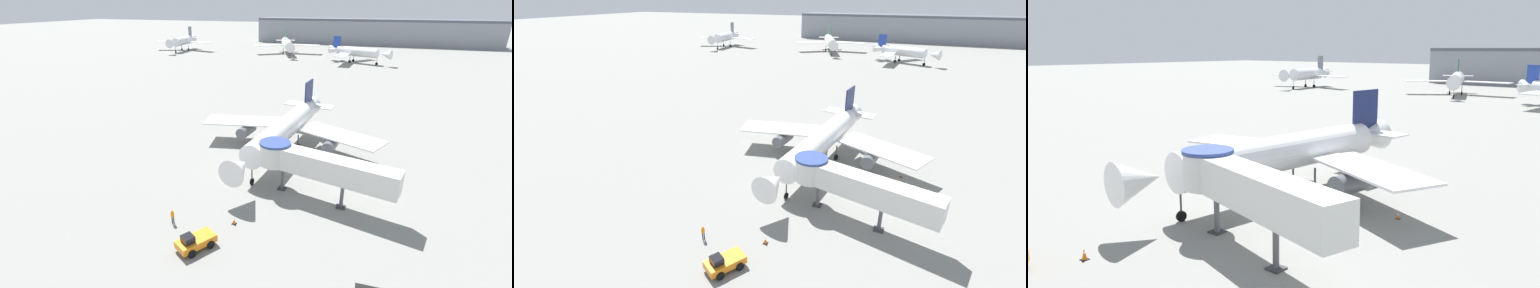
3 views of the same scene
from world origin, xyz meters
TOP-DOWN VIEW (x-y plane):
  - ground_plane at (0.00, 0.00)m, footprint 800.00×800.00m
  - main_airplane at (0.34, 1.51)m, footprint 31.42×33.08m
  - jet_bridge at (7.25, -11.61)m, footprint 17.53×7.17m
  - pushback_tug_orange at (-2.10, -24.95)m, footprint 3.68×4.34m
  - traffic_cone_near_nose at (0.05, -19.91)m, footprint 0.51×0.51m
  - traffic_cone_starboard_wing at (12.39, 1.52)m, footprint 0.36×0.36m
  - ground_crew_marshaller at (-6.49, -22.04)m, footprint 0.35×0.39m
  - background_jet_blue_tail at (4.95, 99.91)m, footprint 25.92×26.18m
  - background_jet_green_tail at (-27.87, 115.37)m, footprint 30.70×29.67m
  - background_jet_gray_tail at (-81.58, 110.60)m, footprint 31.78×27.55m
  - terminal_building at (8.56, 175.00)m, footprint 135.41×19.66m

SIDE VIEW (x-z plane):
  - ground_plane at x=0.00m, z-range 0.00..0.00m
  - traffic_cone_starboard_wing at x=12.39m, z-range -0.02..0.59m
  - traffic_cone_near_nose at x=0.05m, z-range -0.02..0.81m
  - pushback_tug_orange at x=-2.10m, z-range -0.09..1.75m
  - ground_crew_marshaller at x=-6.49m, z-range 0.13..1.88m
  - main_airplane at x=0.34m, z-range -0.73..8.86m
  - background_jet_blue_tail at x=4.95m, z-range -0.60..9.48m
  - background_jet_green_tail at x=-27.87m, z-range -0.67..10.20m
  - jet_bridge at x=7.25m, z-range 1.55..8.02m
  - background_jet_gray_tail at x=-81.58m, z-range -0.72..10.72m
  - terminal_building at x=8.56m, z-range 0.01..14.35m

